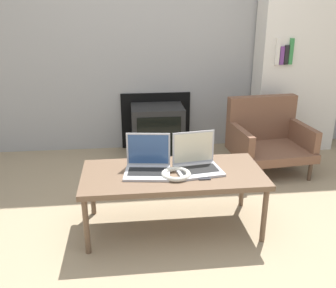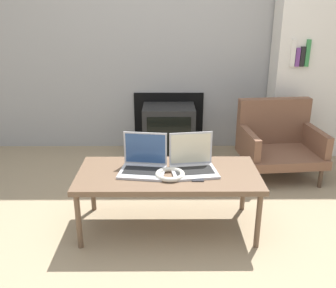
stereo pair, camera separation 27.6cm
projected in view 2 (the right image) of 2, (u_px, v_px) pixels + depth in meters
The scene contains 10 objects.
ground_plane at pixel (169, 255), 2.36m from camera, with size 14.00×14.00×0.00m, color #998466.
wall_back at pixel (167, 25), 3.77m from camera, with size 7.00×0.08×2.60m.
table at pixel (168, 177), 2.53m from camera, with size 1.22×0.56×0.42m.
laptop_left at pixel (144, 163), 2.53m from camera, with size 0.33×0.28×0.25m.
laptop_right at pixel (193, 163), 2.53m from camera, with size 0.33×0.29×0.25m.
headphones at pixel (170, 174), 2.45m from camera, with size 0.20×0.20×0.03m.
phone at pixel (197, 177), 2.44m from camera, with size 0.08×0.12×0.01m.
tv at pixel (169, 130), 3.90m from camera, with size 0.53×0.40×0.51m.
armchair at pixel (278, 139), 3.44m from camera, with size 0.73×0.65×0.67m.
bookshelf at pixel (315, 73), 3.75m from camera, with size 0.85×0.32×1.69m.
Camera 2 is at (-0.01, -1.97, 1.48)m, focal length 40.00 mm.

